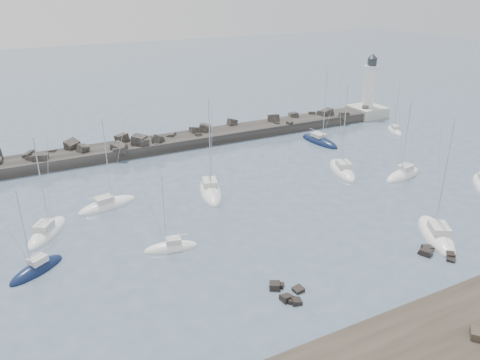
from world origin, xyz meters
The scene contains 15 objects.
ground centered at (0.00, 0.00, 0.00)m, with size 400.00×400.00×0.00m, color #485C71.
rock_cluster_near centered at (-4.29, -9.43, 0.08)m, with size 3.17×4.35×1.18m.
rock_cluster_far centered at (14.14, -10.56, 0.07)m, with size 3.29×4.14×1.30m.
breakwater centered at (-8.14, 38.01, 0.36)m, with size 115.00×7.72×4.96m.
lighthouse centered at (47.00, 38.00, 3.09)m, with size 7.00×7.00×14.60m.
sailboat_2 centered at (-25.75, 6.19, 0.15)m, with size 6.53×5.19×10.54m.
sailboat_3 centered at (-23.86, 14.12, 0.15)m, with size 6.72×8.26×13.16m.
sailboat_4 centered at (-15.65, 18.38, 0.13)m, with size 8.70×4.44×13.15m.
sailboat_5 centered at (-11.59, 3.95, 0.13)m, with size 6.44×3.13×9.95m.
sailboat_6 centered at (-1.34, 16.06, 0.15)m, with size 5.62×10.12×15.35m.
sailboat_7 centered at (17.71, -7.96, 0.15)m, with size 7.62×10.10×15.62m.
sailboat_8 centered at (26.44, 27.61, 0.14)m, with size 3.79×9.59×14.74m.
sailboat_9 centered at (28.20, 7.93, 0.16)m, with size 8.58×4.26×13.22m.
sailboat_10 centered at (20.91, 13.89, 0.15)m, with size 5.95×9.89×15.01m.
sailboat_12 centered at (44.09, 26.14, 0.14)m, with size 4.32×6.55×10.19m.
Camera 1 is at (-25.64, -40.78, 28.35)m, focal length 35.00 mm.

